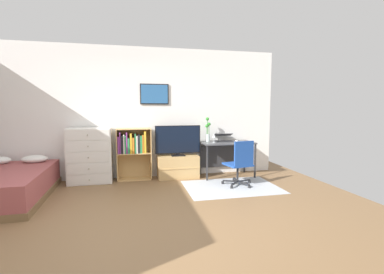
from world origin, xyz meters
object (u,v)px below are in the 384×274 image
bookshelf (133,148)px  desk (226,148)px  bed (0,186)px  television (178,141)px  bamboo_vase (208,131)px  wine_glass (214,136)px  office_chair (240,162)px  computer_mouse (237,141)px  laptop (224,138)px  tv_stand (178,167)px  dresser (90,156)px

bookshelf → desk: bearing=-1.9°
bed → television: size_ratio=2.12×
bamboo_vase → wine_glass: (0.07, -0.23, -0.09)m
bed → bamboo_vase: 3.80m
bed → office_chair: size_ratio=2.33×
bed → computer_mouse: bearing=7.3°
bamboo_vase → wine_glass: 0.25m
bookshelf → laptop: (1.92, -0.02, 0.16)m
tv_stand → television: (0.00, -0.02, 0.55)m
tv_stand → laptop: laptop is taller
bamboo_vase → wine_glass: bearing=-73.5°
dresser → television: television is taller
bamboo_vase → tv_stand: bearing=-174.5°
tv_stand → office_chair: (1.03, -0.88, 0.22)m
bookshelf → wine_glass: (1.64, -0.21, 0.23)m
office_chair → wine_glass: wine_glass is taller
dresser → computer_mouse: size_ratio=10.33×
television → wine_glass: bearing=-11.0°
dresser → office_chair: size_ratio=1.25×
bed → desk: bearing=9.0°
office_chair → desk: bearing=77.9°
office_chair → wine_glass: size_ratio=4.78×
bookshelf → computer_mouse: bookshelf is taller
office_chair → wine_glass: 0.88m
laptop → desk: bearing=-41.5°
bed → wine_glass: wine_glass is taller
computer_mouse → bamboo_vase: 0.65m
office_chair → television: bearing=129.7°
bookshelf → bamboo_vase: 1.60m
bed → computer_mouse: (4.23, 0.67, 0.52)m
desk → television: bearing=-179.9°
wine_glass → dresser: bearing=176.5°
tv_stand → bamboo_vase: (0.66, 0.06, 0.73)m
office_chair → computer_mouse: 0.85m
bed → desk: 4.11m
bed → bookshelf: 2.26m
bed → television: bearing=12.6°
office_chair → dresser: bearing=152.1°
bookshelf → office_chair: size_ratio=1.22×
bamboo_vase → wine_glass: bamboo_vase is taller
bamboo_vase → computer_mouse: bearing=-16.5°
bookshelf → wine_glass: bookshelf is taller
dresser → desk: bearing=-0.1°
wine_glass → laptop: bearing=33.9°
tv_stand → wine_glass: bearing=-12.7°
computer_mouse → bamboo_vase: size_ratio=0.20×
bed → bamboo_vase: bamboo_vase is taller
bamboo_vase → television: bearing=-172.6°
computer_mouse → bamboo_vase: bamboo_vase is taller
television → desk: (1.05, 0.00, -0.18)m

